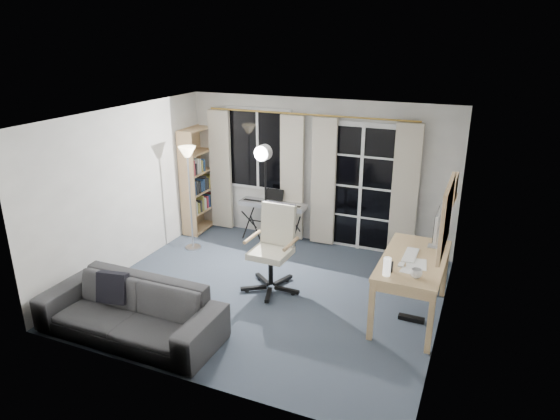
% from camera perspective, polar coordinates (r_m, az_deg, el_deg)
% --- Properties ---
extents(floor, '(4.50, 4.00, 0.02)m').
position_cam_1_polar(floor, '(6.94, -1.45, -9.46)').
color(floor, '#3D4659').
rests_on(floor, ground).
extents(window, '(1.20, 0.08, 1.40)m').
position_cam_1_polar(window, '(8.51, -2.47, 6.96)').
color(window, white).
rests_on(window, floor).
extents(french_door, '(1.32, 0.09, 2.11)m').
position_cam_1_polar(french_door, '(8.04, 9.25, 2.46)').
color(french_door, white).
rests_on(french_door, floor).
extents(curtains, '(3.60, 0.07, 2.13)m').
position_cam_1_polar(curtains, '(8.18, 3.08, 3.49)').
color(curtains, gold).
rests_on(curtains, floor).
extents(bookshelf, '(0.32, 0.86, 1.84)m').
position_cam_1_polar(bookshelf, '(8.94, -9.40, 3.19)').
color(bookshelf, tan).
rests_on(bookshelf, floor).
extents(torchiere_lamp, '(0.33, 0.33, 1.71)m').
position_cam_1_polar(torchiere_lamp, '(7.94, -10.45, 4.79)').
color(torchiere_lamp, '#B2B2B7').
rests_on(torchiere_lamp, floor).
extents(keyboard_piano, '(1.15, 0.56, 0.83)m').
position_cam_1_polar(keyboard_piano, '(8.35, -0.86, 0.52)').
color(keyboard_piano, black).
rests_on(keyboard_piano, floor).
extents(studio_light, '(0.35, 0.37, 1.84)m').
position_cam_1_polar(studio_light, '(7.50, -1.89, 5.04)').
color(studio_light, black).
rests_on(studio_light, floor).
extents(office_chair, '(0.79, 0.82, 1.18)m').
position_cam_1_polar(office_chair, '(6.81, -0.59, -3.45)').
color(office_chair, black).
rests_on(office_chair, floor).
extents(desk, '(0.75, 1.48, 0.79)m').
position_cam_1_polar(desk, '(6.30, 14.97, -6.17)').
color(desk, tan).
rests_on(desk, floor).
extents(monitor, '(0.19, 0.57, 0.50)m').
position_cam_1_polar(monitor, '(6.54, 17.58, -1.66)').
color(monitor, silver).
rests_on(monitor, desk).
extents(desk_clutter, '(0.47, 0.90, 1.00)m').
position_cam_1_polar(desk_clutter, '(6.13, 13.93, -7.59)').
color(desk_clutter, white).
rests_on(desk_clutter, desk).
extents(mug, '(0.13, 0.10, 0.13)m').
position_cam_1_polar(mug, '(5.77, 15.32, -6.89)').
color(mug, silver).
rests_on(mug, desk).
extents(wall_mirror, '(0.04, 0.94, 0.74)m').
position_cam_1_polar(wall_mirror, '(5.48, 18.44, -0.76)').
color(wall_mirror, tan).
rests_on(wall_mirror, floor).
extents(framed_print, '(0.03, 0.42, 0.32)m').
position_cam_1_polar(framed_print, '(6.32, 19.35, 2.28)').
color(framed_print, tan).
rests_on(framed_print, floor).
extents(wall_shelf, '(0.16, 0.30, 0.18)m').
position_cam_1_polar(wall_shelf, '(6.86, 18.96, 1.96)').
color(wall_shelf, tan).
rests_on(wall_shelf, floor).
extents(sofa, '(2.19, 0.64, 0.86)m').
position_cam_1_polar(sofa, '(6.10, -16.91, -10.07)').
color(sofa, '#302F32').
rests_on(sofa, floor).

